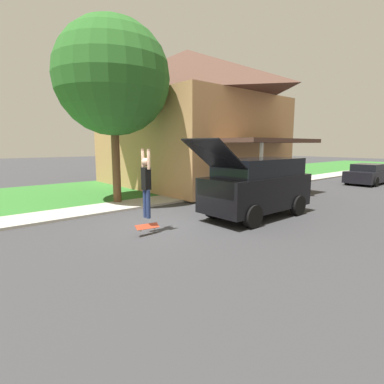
{
  "coord_description": "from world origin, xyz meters",
  "views": [
    {
      "loc": [
        8.08,
        -5.64,
        2.69
      ],
      "look_at": [
        0.72,
        0.72,
        1.14
      ],
      "focal_mm": 28.0,
      "sensor_mm": 36.0,
      "label": 1
    }
  ],
  "objects_px": {
    "lawn_tree_near": "(113,78)",
    "suv_parked": "(257,186)",
    "car_down_street": "(368,174)",
    "skateboard": "(147,227)",
    "skateboarder": "(146,182)"
  },
  "relations": [
    {
      "from": "suv_parked",
      "to": "skateboard",
      "type": "distance_m",
      "value": 4.52
    },
    {
      "from": "suv_parked",
      "to": "skateboarder",
      "type": "distance_m",
      "value": 4.39
    },
    {
      "from": "car_down_street",
      "to": "skateboard",
      "type": "distance_m",
      "value": 17.88
    },
    {
      "from": "skateboarder",
      "to": "skateboard",
      "type": "bearing_deg",
      "value": -31.57
    },
    {
      "from": "skateboarder",
      "to": "skateboard",
      "type": "xyz_separation_m",
      "value": [
        0.12,
        -0.08,
        -1.32
      ]
    },
    {
      "from": "car_down_street",
      "to": "skateboarder",
      "type": "height_order",
      "value": "skateboarder"
    },
    {
      "from": "suv_parked",
      "to": "skateboarder",
      "type": "relative_size",
      "value": 2.49
    },
    {
      "from": "car_down_street",
      "to": "skateboard",
      "type": "xyz_separation_m",
      "value": [
        0.08,
        -17.87,
        -0.42
      ]
    },
    {
      "from": "suv_parked",
      "to": "skateboard",
      "type": "bearing_deg",
      "value": -99.42
    },
    {
      "from": "lawn_tree_near",
      "to": "skateboard",
      "type": "height_order",
      "value": "lawn_tree_near"
    },
    {
      "from": "suv_parked",
      "to": "skateboarder",
      "type": "bearing_deg",
      "value": -101.17
    },
    {
      "from": "lawn_tree_near",
      "to": "suv_parked",
      "type": "distance_m",
      "value": 7.7
    },
    {
      "from": "suv_parked",
      "to": "lawn_tree_near",
      "type": "bearing_deg",
      "value": -153.75
    },
    {
      "from": "skateboard",
      "to": "skateboarder",
      "type": "bearing_deg",
      "value": 148.43
    },
    {
      "from": "skateboard",
      "to": "car_down_street",
      "type": "bearing_deg",
      "value": 90.27
    }
  ]
}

